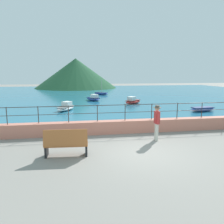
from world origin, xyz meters
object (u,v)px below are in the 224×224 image
object	(u,v)px
person_walking	(157,121)
boat_0	(66,107)
boat_1	(93,98)
boat_5	(133,101)
boat_4	(101,93)
bench_main	(66,143)
boat_3	(202,109)

from	to	relation	value
person_walking	boat_0	world-z (taller)	person_walking
boat_1	boat_5	world-z (taller)	same
person_walking	boat_1	xyz separation A→B (m)	(-1.78, 15.98, -0.65)
boat_1	boat_4	world-z (taller)	boat_4
boat_4	boat_1	bearing A→B (deg)	-104.07
boat_1	bench_main	bearing A→B (deg)	-98.23
boat_0	person_walking	bearing A→B (deg)	-63.16
boat_4	boat_5	size ratio (longest dim) A/B	1.02
bench_main	boat_5	distance (m)	15.54
bench_main	boat_0	distance (m)	10.85
boat_1	boat_3	distance (m)	12.42
person_walking	boat_4	xyz separation A→B (m)	(-0.04, 22.92, -0.71)
boat_1	boat_4	distance (m)	7.16
bench_main	boat_5	size ratio (longest dim) A/B	0.74
bench_main	person_walking	xyz separation A→B (m)	(4.31, 1.46, 0.42)
bench_main	boat_3	size ratio (longest dim) A/B	0.72
boat_0	boat_1	distance (m)	7.23
boat_0	boat_4	distance (m)	14.34
boat_1	boat_4	size ratio (longest dim) A/B	1.03
boat_1	boat_4	xyz separation A→B (m)	(1.74, 6.94, -0.06)
person_walking	boat_4	bearing A→B (deg)	90.11
person_walking	boat_1	world-z (taller)	person_walking
person_walking	boat_3	distance (m)	9.80
boat_0	boat_3	distance (m)	11.80
boat_1	boat_3	world-z (taller)	boat_1
boat_3	person_walking	bearing A→B (deg)	-134.17
bench_main	boat_3	distance (m)	13.98
bench_main	boat_4	size ratio (longest dim) A/B	0.73
boat_3	boat_4	xyz separation A→B (m)	(-6.85, 15.91, 0.01)
bench_main	boat_3	world-z (taller)	bench_main
bench_main	boat_4	world-z (taller)	boat_4
boat_4	boat_5	xyz separation A→B (m)	(2.19, -10.25, 0.06)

